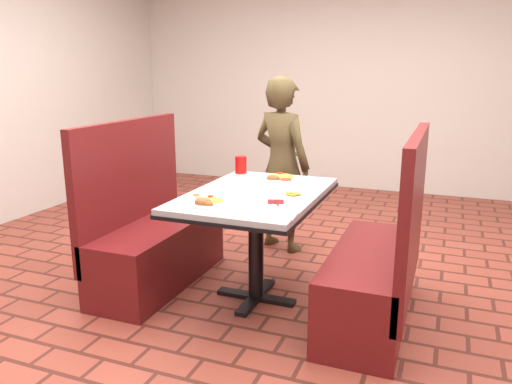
% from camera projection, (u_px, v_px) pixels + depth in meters
% --- Properties ---
extents(room, '(7.00, 7.04, 2.82)m').
position_uv_depth(room, '(256.00, 0.00, 2.93)').
color(room, brown).
rests_on(room, ground).
extents(dining_table, '(0.81, 1.21, 0.75)m').
position_uv_depth(dining_table, '(256.00, 206.00, 3.23)').
color(dining_table, '#A9ABAD').
rests_on(dining_table, ground).
extents(booth_bench_left, '(0.47, 1.20, 1.17)m').
position_uv_depth(booth_bench_left, '(153.00, 239.00, 3.59)').
color(booth_bench_left, maroon).
rests_on(booth_bench_left, ground).
extents(booth_bench_right, '(0.47, 1.20, 1.17)m').
position_uv_depth(booth_bench_right, '(378.00, 271.00, 3.03)').
color(booth_bench_right, maroon).
rests_on(booth_bench_right, ground).
extents(diner_person, '(0.62, 0.51, 1.47)m').
position_uv_depth(diner_person, '(282.00, 165.00, 4.20)').
color(diner_person, brown).
rests_on(diner_person, ground).
extents(near_dinner_plate, '(0.24, 0.24, 0.07)m').
position_uv_depth(near_dinner_plate, '(208.00, 200.00, 2.91)').
color(near_dinner_plate, white).
rests_on(near_dinner_plate, dining_table).
extents(far_dinner_plate, '(0.28, 0.28, 0.07)m').
position_uv_depth(far_dinner_plate, '(280.00, 177.00, 3.54)').
color(far_dinner_plate, white).
rests_on(far_dinner_plate, dining_table).
extents(plantain_plate, '(0.16, 0.16, 0.02)m').
position_uv_depth(plantain_plate, '(292.00, 195.00, 3.09)').
color(plantain_plate, white).
rests_on(plantain_plate, dining_table).
extents(maroon_napkin, '(0.12, 0.12, 0.00)m').
position_uv_depth(maroon_napkin, '(276.00, 202.00, 2.97)').
color(maroon_napkin, maroon).
rests_on(maroon_napkin, dining_table).
extents(spoon_utensil, '(0.08, 0.11, 0.00)m').
position_uv_depth(spoon_utensil, '(276.00, 203.00, 2.92)').
color(spoon_utensil, silver).
rests_on(spoon_utensil, dining_table).
extents(red_tumbler, '(0.09, 0.09, 0.13)m').
position_uv_depth(red_tumbler, '(241.00, 165.00, 3.78)').
color(red_tumbler, '#B60E0C').
rests_on(red_tumbler, dining_table).
extents(paper_napkin, '(0.21, 0.16, 0.01)m').
position_uv_depth(paper_napkin, '(278.00, 215.00, 2.69)').
color(paper_napkin, white).
rests_on(paper_napkin, dining_table).
extents(knife_utensil, '(0.07, 0.16, 0.00)m').
position_uv_depth(knife_utensil, '(220.00, 200.00, 2.96)').
color(knife_utensil, '#B8B8BC').
rests_on(knife_utensil, dining_table).
extents(fork_utensil, '(0.03, 0.16, 0.00)m').
position_uv_depth(fork_utensil, '(212.00, 203.00, 2.91)').
color(fork_utensil, silver).
rests_on(fork_utensil, dining_table).
extents(lettuce_shreds, '(0.28, 0.32, 0.00)m').
position_uv_depth(lettuce_shreds, '(265.00, 190.00, 3.25)').
color(lettuce_shreds, '#9CD254').
rests_on(lettuce_shreds, dining_table).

